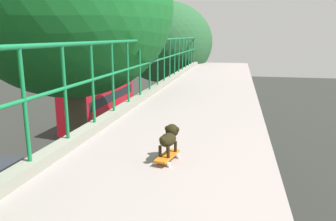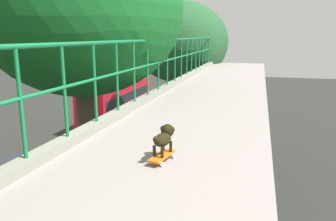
{
  "view_description": "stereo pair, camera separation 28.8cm",
  "coord_description": "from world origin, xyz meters",
  "px_view_note": "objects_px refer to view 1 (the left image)",
  "views": [
    {
      "loc": [
        1.87,
        -1.7,
        7.27
      ],
      "look_at": [
        0.91,
        2.85,
        6.21
      ],
      "focal_mm": 35.25,
      "sensor_mm": 36.0,
      "label": 1
    },
    {
      "loc": [
        2.15,
        -1.63,
        7.27
      ],
      "look_at": [
        0.91,
        2.85,
        6.21
      ],
      "focal_mm": 35.25,
      "sensor_mm": 36.0,
      "label": 2
    }
  ],
  "objects_px": {
    "car_silver_seventh": "(98,162)",
    "city_bus": "(101,101)",
    "small_dog": "(169,137)",
    "toy_skateboard": "(167,156)"
  },
  "relations": [
    {
      "from": "car_silver_seventh",
      "to": "city_bus",
      "type": "bearing_deg",
      "value": 112.21
    },
    {
      "from": "car_silver_seventh",
      "to": "small_dog",
      "type": "bearing_deg",
      "value": -61.83
    },
    {
      "from": "car_silver_seventh",
      "to": "city_bus",
      "type": "distance_m",
      "value": 10.69
    },
    {
      "from": "city_bus",
      "to": "small_dog",
      "type": "height_order",
      "value": "small_dog"
    },
    {
      "from": "car_silver_seventh",
      "to": "small_dog",
      "type": "height_order",
      "value": "small_dog"
    },
    {
      "from": "car_silver_seventh",
      "to": "small_dog",
      "type": "relative_size",
      "value": 9.45
    },
    {
      "from": "car_silver_seventh",
      "to": "toy_skateboard",
      "type": "height_order",
      "value": "toy_skateboard"
    },
    {
      "from": "city_bus",
      "to": "small_dog",
      "type": "xyz_separation_m",
      "value": [
        10.32,
        -21.6,
        4.19
      ]
    },
    {
      "from": "city_bus",
      "to": "small_dog",
      "type": "bearing_deg",
      "value": -64.47
    },
    {
      "from": "car_silver_seventh",
      "to": "toy_skateboard",
      "type": "xyz_separation_m",
      "value": [
        6.3,
        -11.84,
        5.21
      ]
    }
  ]
}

